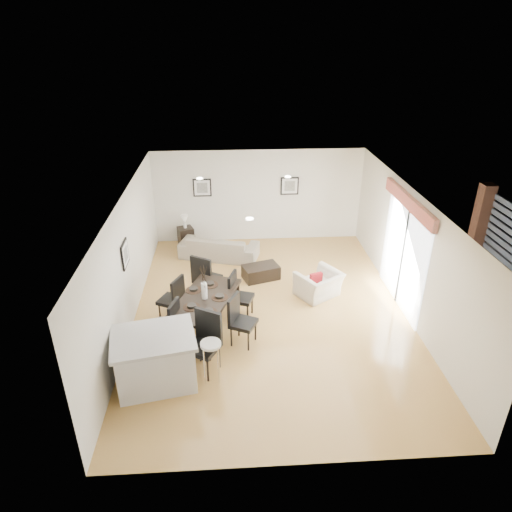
{
  "coord_description": "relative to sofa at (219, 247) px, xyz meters",
  "views": [
    {
      "loc": [
        -0.87,
        -8.53,
        5.71
      ],
      "look_at": [
        -0.3,
        0.4,
        1.22
      ],
      "focal_mm": 32.0,
      "sensor_mm": 36.0,
      "label": 1
    }
  ],
  "objects": [
    {
      "name": "kitchen_island",
      "position": [
        -1.07,
        -4.93,
        0.19
      ],
      "size": [
        1.6,
        1.34,
        0.99
      ],
      "rotation": [
        0.0,
        0.0,
        0.19
      ],
      "color": "silver",
      "rests_on": "ground"
    },
    {
      "name": "bar_stool",
      "position": [
        -0.09,
        -4.93,
        0.38
      ],
      "size": [
        0.37,
        0.37,
        0.81
      ],
      "color": "silver",
      "rests_on": "ground"
    },
    {
      "name": "courtyard_plant_b",
      "position": [
        6.78,
        -1.96,
        -0.01
      ],
      "size": [
        0.38,
        0.38,
        0.6
      ],
      "primitive_type": "imported",
      "rotation": [
        0.0,
        0.0,
        -0.14
      ],
      "color": "#3C6029",
      "rests_on": "ground"
    },
    {
      "name": "dining_chair_wnear",
      "position": [
        -0.92,
        -3.93,
        0.27
      ],
      "size": [
        0.59,
        0.59,
        1.05
      ],
      "rotation": [
        0.0,
        0.0,
        -1.87
      ],
      "color": "black",
      "rests_on": "ground"
    },
    {
      "name": "side_table",
      "position": [
        -0.97,
        0.86,
        -0.04
      ],
      "size": [
        0.53,
        0.53,
        0.55
      ],
      "primitive_type": "cube",
      "rotation": [
        0.0,
        0.0,
        0.35
      ],
      "color": "black",
      "rests_on": "ground"
    },
    {
      "name": "dining_chair_efar",
      "position": [
        0.44,
        -2.92,
        0.27
      ],
      "size": [
        0.59,
        0.59,
        1.04
      ],
      "rotation": [
        0.0,
        0.0,
        1.24
      ],
      "color": "black",
      "rests_on": "ground"
    },
    {
      "name": "wall_back",
      "position": [
        1.16,
        1.16,
        1.04
      ],
      "size": [
        6.0,
        0.04,
        2.7
      ],
      "primitive_type": "cube",
      "color": "silver",
      "rests_on": "ground"
    },
    {
      "name": "sliding_door",
      "position": [
        4.12,
        -2.54,
        1.35
      ],
      "size": [
        0.12,
        2.7,
        2.57
      ],
      "color": "white",
      "rests_on": "wall_right"
    },
    {
      "name": "ceiling",
      "position": [
        1.16,
        -2.84,
        2.39
      ],
      "size": [
        6.0,
        8.0,
        0.02
      ],
      "primitive_type": "cube",
      "color": "white",
      "rests_on": "wall_back"
    },
    {
      "name": "dining_chair_foot",
      "position": [
        -0.29,
        -2.24,
        0.35
      ],
      "size": [
        0.72,
        0.72,
        1.17
      ],
      "rotation": [
        0.0,
        0.0,
        2.6
      ],
      "color": "black",
      "rests_on": "ground"
    },
    {
      "name": "framed_print_left_wall",
      "position": [
        -1.81,
        -3.04,
        1.34
      ],
      "size": [
        0.04,
        0.52,
        0.52
      ],
      "rotation": [
        0.0,
        0.0,
        1.57
      ],
      "color": "black",
      "rests_on": "wall_left"
    },
    {
      "name": "dining_chair_wfar",
      "position": [
        -0.92,
        -2.99,
        0.27
      ],
      "size": [
        0.63,
        0.63,
        1.05
      ],
      "rotation": [
        0.0,
        0.0,
        -2.02
      ],
      "color": "black",
      "rests_on": "ground"
    },
    {
      "name": "framed_print_back_right",
      "position": [
        2.06,
        1.13,
        1.34
      ],
      "size": [
        0.52,
        0.04,
        0.52
      ],
      "color": "black",
      "rests_on": "wall_back"
    },
    {
      "name": "cushion",
      "position": [
        2.27,
        -2.28,
        0.19
      ],
      "size": [
        0.31,
        0.19,
        0.3
      ],
      "primitive_type": "cube",
      "rotation": [
        0.0,
        0.0,
        3.48
      ],
      "color": "maroon",
      "rests_on": "armchair"
    },
    {
      "name": "vase",
      "position": [
        -0.24,
        -3.42,
        0.76
      ],
      "size": [
        0.89,
        1.4,
        0.73
      ],
      "color": "white",
      "rests_on": "dining_table"
    },
    {
      "name": "ground",
      "position": [
        1.16,
        -2.84,
        -0.31
      ],
      "size": [
        8.0,
        8.0,
        0.0
      ],
      "primitive_type": "plane",
      "color": "tan",
      "rests_on": "ground"
    },
    {
      "name": "armchair",
      "position": [
        2.36,
        -2.2,
        -0.0
      ],
      "size": [
        1.25,
        1.21,
        0.62
      ],
      "primitive_type": "imported",
      "rotation": [
        0.0,
        0.0,
        3.71
      ],
      "color": "beige",
      "rests_on": "ground"
    },
    {
      "name": "coffee_table",
      "position": [
        1.06,
        -1.27,
        -0.13
      ],
      "size": [
        1.0,
        0.77,
        0.35
      ],
      "primitive_type": "cube",
      "rotation": [
        0.0,
        0.0,
        0.31
      ],
      "color": "black",
      "rests_on": "ground"
    },
    {
      "name": "sofa",
      "position": [
        0.0,
        0.0,
        0.0
      ],
      "size": [
        2.27,
        1.39,
        0.62
      ],
      "primitive_type": "imported",
      "rotation": [
        0.0,
        0.0,
        2.86
      ],
      "color": "gray",
      "rests_on": "ground"
    },
    {
      "name": "wall_right",
      "position": [
        4.16,
        -2.84,
        1.04
      ],
      "size": [
        0.04,
        8.0,
        2.7
      ],
      "primitive_type": "cube",
      "color": "silver",
      "rests_on": "ground"
    },
    {
      "name": "table_lamp",
      "position": [
        -0.97,
        0.86,
        0.48
      ],
      "size": [
        0.2,
        0.2,
        0.38
      ],
      "color": "white",
      "rests_on": "side_table"
    },
    {
      "name": "wall_left",
      "position": [
        -1.84,
        -2.84,
        1.04
      ],
      "size": [
        0.04,
        8.0,
        2.7
      ],
      "primitive_type": "cube",
      "color": "silver",
      "rests_on": "ground"
    },
    {
      "name": "wall_front",
      "position": [
        1.16,
        -6.84,
        1.04
      ],
      "size": [
        6.0,
        0.04,
        2.7
      ],
      "primitive_type": "cube",
      "color": "silver",
      "rests_on": "ground"
    },
    {
      "name": "dining_table",
      "position": [
        -0.24,
        -3.42,
        0.4
      ],
      "size": [
        1.54,
        2.12,
        0.79
      ],
      "rotation": [
        0.0,
        0.0,
        -0.35
      ],
      "color": "black",
      "rests_on": "ground"
    },
    {
      "name": "framed_print_back_left",
      "position": [
        -0.44,
        1.13,
        1.34
      ],
      "size": [
        0.52,
        0.04,
        0.52
      ],
      "color": "black",
      "rests_on": "wall_back"
    },
    {
      "name": "dining_chair_head",
      "position": [
        -0.19,
        -4.6,
        0.35
      ],
      "size": [
        0.73,
        0.73,
        1.19
      ],
      "rotation": [
        0.0,
        0.0,
        -0.51
      ],
      "color": "black",
      "rests_on": "ground"
    },
    {
      "name": "dining_chair_enear",
      "position": [
        0.44,
        -3.86,
        0.28
      ],
      "size": [
        0.63,
        0.63,
        1.05
      ],
      "rotation": [
        0.0,
        0.0,
        1.12
      ],
      "color": "black",
      "rests_on": "ground"
    }
  ]
}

